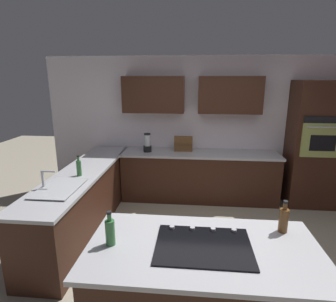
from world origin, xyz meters
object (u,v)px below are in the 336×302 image
(blender, at_px, (147,144))
(spice_rack, at_px, (183,144))
(wall_oven, at_px, (314,145))
(second_bottle, at_px, (284,219))
(cooktop, at_px, (203,245))
(oil_bottle, at_px, (110,231))
(dish_soap_bottle, at_px, (79,168))
(sink_unit, at_px, (59,187))

(blender, bearing_deg, spice_rack, -170.89)
(spice_rack, bearing_deg, wall_oven, 177.87)
(second_bottle, bearing_deg, spice_rack, -69.93)
(wall_oven, xyz_separation_m, blender, (2.90, 0.02, -0.04))
(wall_oven, distance_m, blender, 2.90)
(cooktop, bearing_deg, second_bottle, -157.65)
(oil_bottle, bearing_deg, blender, -86.26)
(cooktop, distance_m, dish_soap_bottle, 2.24)
(cooktop, bearing_deg, wall_oven, -124.24)
(oil_bottle, relative_size, second_bottle, 1.00)
(cooktop, relative_size, dish_soap_bottle, 2.60)
(cooktop, xyz_separation_m, spice_rack, (0.29, -2.97, 0.13))
(wall_oven, relative_size, dish_soap_bottle, 7.44)
(spice_rack, bearing_deg, sink_unit, 53.73)
(sink_unit, height_order, blender, blender)
(cooktop, distance_m, blender, 3.02)
(wall_oven, xyz_separation_m, dish_soap_bottle, (3.62, 1.38, -0.07))
(sink_unit, xyz_separation_m, oil_bottle, (-0.97, 1.07, 0.10))
(cooktop, height_order, spice_rack, spice_rack)
(sink_unit, bearing_deg, second_bottle, 162.98)
(sink_unit, height_order, second_bottle, second_bottle)
(wall_oven, xyz_separation_m, second_bottle, (1.27, 2.60, -0.07))
(cooktop, height_order, second_bottle, second_bottle)
(dish_soap_bottle, bearing_deg, second_bottle, 152.62)
(dish_soap_bottle, bearing_deg, spice_rack, -133.04)
(sink_unit, relative_size, spice_rack, 2.10)
(cooktop, relative_size, oil_bottle, 2.62)
(sink_unit, height_order, oil_bottle, oil_bottle)
(sink_unit, xyz_separation_m, second_bottle, (-2.41, 0.74, 0.10))
(dish_soap_bottle, height_order, second_bottle, dish_soap_bottle)
(spice_rack, relative_size, dish_soap_bottle, 1.14)
(oil_bottle, bearing_deg, wall_oven, -132.74)
(oil_bottle, bearing_deg, sink_unit, -47.81)
(sink_unit, bearing_deg, dish_soap_bottle, -96.95)
(sink_unit, distance_m, spice_rack, 2.42)
(second_bottle, bearing_deg, blender, -57.71)
(spice_rack, bearing_deg, blender, 9.11)
(spice_rack, xyz_separation_m, oil_bottle, (0.46, 3.02, -0.02))
(sink_unit, xyz_separation_m, blender, (-0.78, -1.84, 0.13))
(spice_rack, relative_size, oil_bottle, 1.15)
(sink_unit, relative_size, cooktop, 0.92)
(cooktop, bearing_deg, oil_bottle, 3.48)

